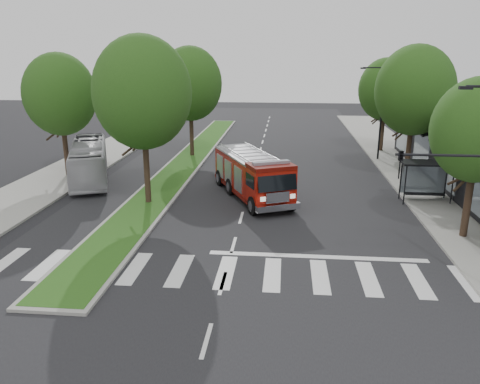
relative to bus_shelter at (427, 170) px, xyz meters
The scene contains 15 objects.
ground 14.00m from the bus_shelter, 143.97° to the right, with size 140.00×140.00×0.00m, color black.
sidewalk_right 3.00m from the bus_shelter, 54.94° to the left, with size 5.00×80.00×0.15m, color gray.
sidewalk_left 25.84m from the bus_shelter, behind, with size 5.00×80.00×0.15m, color gray.
median 19.92m from the bus_shelter, 150.20° to the left, with size 3.00×50.00×0.15m.
bus_shelter is the anchor object (origin of this frame).
tree_right_near 7.06m from the bus_shelter, 87.21° to the right, with size 4.40×4.40×8.05m.
tree_right_mid 7.36m from the bus_shelter, 87.07° to the left, with size 5.60×5.60×9.72m.
tree_right_far 16.30m from the bus_shelter, 88.92° to the left, with size 5.00×5.00×8.73m.
tree_median_near 17.98m from the bus_shelter, behind, with size 5.80×5.80×10.16m.
tree_median_far 21.36m from the bus_shelter, 145.43° to the left, with size 5.60×5.60×9.72m.
tree_left_mid 25.82m from the bus_shelter, behind, with size 5.20×5.20×9.16m.
streetlight_right_near 12.05m from the bus_shelter, 97.76° to the right, with size 4.08×0.22×8.00m.
streetlight_right_far 12.13m from the bus_shelter, 94.11° to the left, with size 2.11×0.20×8.00m.
fire_engine 10.90m from the bus_shelter, behind, with size 6.02×9.08×3.05m.
city_bus 23.44m from the bus_shelter, behind, with size 2.39×10.21×2.84m, color #ADADB1.
Camera 1 is at (2.38, -21.10, 9.01)m, focal length 35.00 mm.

